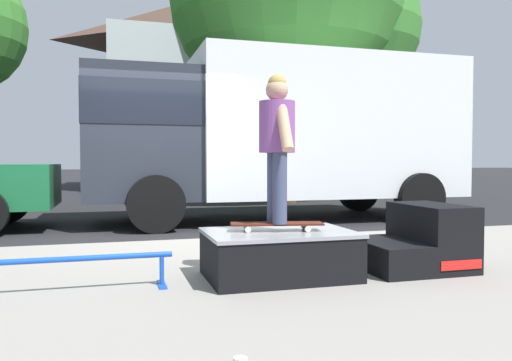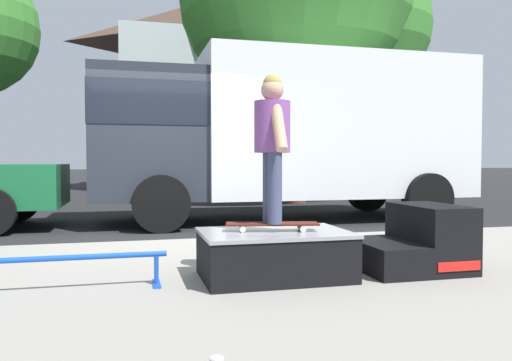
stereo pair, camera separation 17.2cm
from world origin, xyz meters
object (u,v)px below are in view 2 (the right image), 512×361
at_px(kicker_ramp, 416,243).
at_px(box_truck, 282,130).
at_px(grind_rail, 54,264).
at_px(street_tree_main, 309,0).
at_px(skater_kid, 272,136).
at_px(skateboard, 272,224).
at_px(skate_box, 274,253).

bearing_deg(kicker_ramp, box_truck, 86.89).
height_order(grind_rail, box_truck, box_truck).
relative_size(grind_rail, street_tree_main, 0.20).
bearing_deg(skater_kid, skateboard, 94.76).
height_order(grind_rail, skater_kid, skater_kid).
relative_size(grind_rail, skateboard, 2.11).
height_order(skate_box, box_truck, box_truck).
bearing_deg(kicker_ramp, grind_rail, 179.95).
relative_size(skate_box, kicker_ramp, 1.34).
bearing_deg(skater_kid, box_truck, 71.93).
bearing_deg(grind_rail, kicker_ramp, -0.05).
relative_size(skater_kid, box_truck, 0.18).
distance_m(skate_box, street_tree_main, 10.59).
relative_size(kicker_ramp, skateboard, 1.15).
xyz_separation_m(skate_box, box_truck, (1.62, 5.03, 1.37)).
xyz_separation_m(grind_rail, skateboard, (1.73, 0.01, 0.25)).
bearing_deg(street_tree_main, box_truck, -117.36).
height_order(kicker_ramp, skateboard, kicker_ramp).
height_order(skateboard, box_truck, box_truck).
bearing_deg(skate_box, skater_kid, 136.95).
height_order(grind_rail, street_tree_main, street_tree_main).
relative_size(skate_box, street_tree_main, 0.14).
distance_m(kicker_ramp, box_truck, 5.21).
bearing_deg(skater_kid, skate_box, -43.05).
height_order(skateboard, street_tree_main, street_tree_main).
distance_m(grind_rail, box_truck, 6.21).
relative_size(skateboard, box_truck, 0.12).
relative_size(box_truck, street_tree_main, 0.80).
height_order(skate_box, street_tree_main, street_tree_main).
relative_size(skate_box, skateboard, 1.54).
bearing_deg(skater_kid, kicker_ramp, -0.64).
xyz_separation_m(skater_kid, street_tree_main, (3.50, 8.62, 4.06)).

